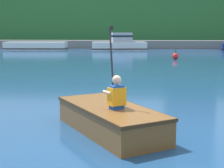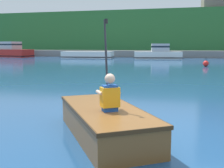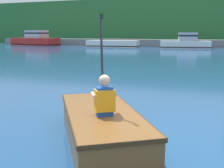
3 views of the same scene
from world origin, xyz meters
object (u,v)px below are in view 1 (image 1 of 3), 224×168
object	(u,v)px
moored_boat_dock_east_inner	(120,44)
moored_boat_dock_center_far	(36,46)
person_paddler	(116,93)
rowboat_foreground	(109,117)
channel_buoy	(175,56)

from	to	relation	value
moored_boat_dock_east_inner	moored_boat_dock_center_far	bearing A→B (deg)	-179.02
moored_boat_dock_center_far	person_paddler	size ratio (longest dim) A/B	4.36
rowboat_foreground	channel_buoy	xyz separation A→B (m)	(3.01, 17.74, -0.06)
moored_boat_dock_east_inner	channel_buoy	distance (m)	12.58
rowboat_foreground	moored_boat_dock_center_far	bearing A→B (deg)	109.66
moored_boat_dock_east_inner	channel_buoy	world-z (taller)	moored_boat_dock_east_inner
moored_boat_dock_center_far	moored_boat_dock_east_inner	distance (m)	8.90
rowboat_foreground	channel_buoy	size ratio (longest dim) A/B	3.99
moored_boat_dock_east_inner	rowboat_foreground	world-z (taller)	moored_boat_dock_east_inner
rowboat_foreground	channel_buoy	world-z (taller)	channel_buoy
rowboat_foreground	person_paddler	bearing A→B (deg)	-56.72
moored_boat_dock_center_far	moored_boat_dock_east_inner	xyz separation A→B (m)	(8.89, 0.15, 0.26)
moored_boat_dock_center_far	moored_boat_dock_east_inner	bearing A→B (deg)	0.98
moored_boat_dock_east_inner	rowboat_foreground	bearing A→B (deg)	-86.93
person_paddler	rowboat_foreground	bearing A→B (deg)	123.28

